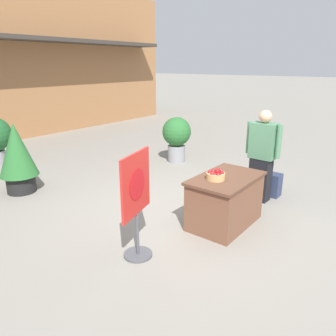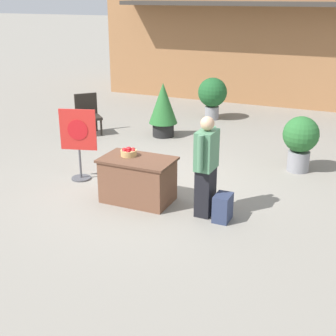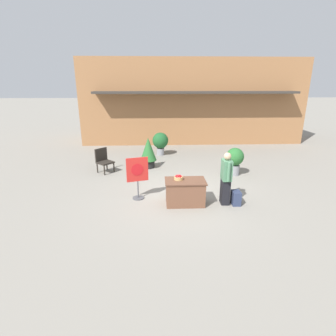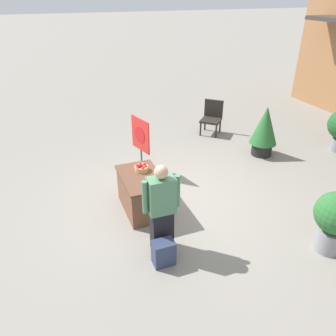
# 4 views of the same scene
# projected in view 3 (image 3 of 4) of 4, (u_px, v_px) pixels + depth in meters

# --- Properties ---
(ground_plane) EXTENTS (120.00, 120.00, 0.00)m
(ground_plane) POSITION_uv_depth(u_px,v_px,m) (181.00, 195.00, 8.53)
(ground_plane) COLOR gray
(storefront_building) EXTENTS (12.95, 4.47, 4.83)m
(storefront_building) POSITION_uv_depth(u_px,v_px,m) (191.00, 101.00, 16.37)
(storefront_building) COLOR #9E6B42
(storefront_building) RESTS_ON ground_plane
(display_table) EXTENTS (1.19, 0.74, 0.75)m
(display_table) POSITION_uv_depth(u_px,v_px,m) (185.00, 192.00, 7.80)
(display_table) COLOR brown
(display_table) RESTS_ON ground_plane
(apple_basket) EXTENTS (0.26, 0.26, 0.16)m
(apple_basket) POSITION_uv_depth(u_px,v_px,m) (179.00, 177.00, 7.72)
(apple_basket) COLOR tan
(apple_basket) RESTS_ON display_table
(person_visitor) EXTENTS (0.27, 0.61, 1.58)m
(person_visitor) POSITION_uv_depth(u_px,v_px,m) (226.00, 178.00, 7.69)
(person_visitor) COLOR black
(person_visitor) RESTS_ON ground_plane
(backpack) EXTENTS (0.24, 0.34, 0.42)m
(backpack) POSITION_uv_depth(u_px,v_px,m) (236.00, 198.00, 7.80)
(backpack) COLOR #2D3856
(backpack) RESTS_ON ground_plane
(poster_board) EXTENTS (0.66, 0.36, 1.33)m
(poster_board) POSITION_uv_depth(u_px,v_px,m) (138.00, 176.00, 8.03)
(poster_board) COLOR #4C4C51
(poster_board) RESTS_ON ground_plane
(patio_chair) EXTENTS (0.78, 0.78, 0.97)m
(patio_chair) POSITION_uv_depth(u_px,v_px,m) (103.00, 159.00, 10.57)
(patio_chair) COLOR #28231E
(patio_chair) RESTS_ON ground_plane
(potted_plant_near_right) EXTENTS (0.69, 0.69, 1.30)m
(potted_plant_near_right) POSITION_uv_depth(u_px,v_px,m) (148.00, 151.00, 11.09)
(potted_plant_near_right) COLOR black
(potted_plant_near_right) RESTS_ON ground_plane
(potted_plant_near_left) EXTENTS (0.69, 0.69, 1.09)m
(potted_plant_near_left) POSITION_uv_depth(u_px,v_px,m) (235.00, 159.00, 10.21)
(potted_plant_near_left) COLOR gray
(potted_plant_near_left) RESTS_ON ground_plane
(potted_plant_far_right) EXTENTS (0.79, 0.79, 1.14)m
(potted_plant_far_right) POSITION_uv_depth(u_px,v_px,m) (160.00, 142.00, 13.06)
(potted_plant_far_right) COLOR gray
(potted_plant_far_right) RESTS_ON ground_plane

